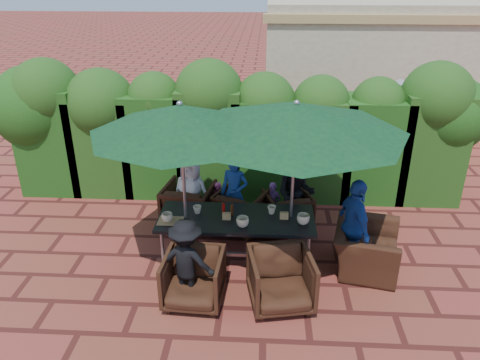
# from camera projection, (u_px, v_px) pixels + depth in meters

# --- Properties ---
(ground) EXTENTS (80.00, 80.00, 0.00)m
(ground) POSITION_uv_depth(u_px,v_px,m) (228.00, 259.00, 7.06)
(ground) COLOR maroon
(ground) RESTS_ON ground
(dining_table) EXTENTS (2.23, 0.90, 0.75)m
(dining_table) POSITION_uv_depth(u_px,v_px,m) (236.00, 222.00, 6.72)
(dining_table) COLOR black
(dining_table) RESTS_ON ground
(umbrella_left) EXTENTS (2.45, 2.45, 2.46)m
(umbrella_left) POSITION_uv_depth(u_px,v_px,m) (180.00, 119.00, 6.06)
(umbrella_left) COLOR gray
(umbrella_left) RESTS_ON ground
(umbrella_right) EXTENTS (2.99, 2.99, 2.46)m
(umbrella_right) POSITION_uv_depth(u_px,v_px,m) (296.00, 118.00, 6.09)
(umbrella_right) COLOR gray
(umbrella_right) RESTS_ON ground
(chair_far_left) EXTENTS (0.90, 0.86, 0.81)m
(chair_far_left) POSITION_uv_depth(u_px,v_px,m) (189.00, 203.00, 7.83)
(chair_far_left) COLOR black
(chair_far_left) RESTS_ON ground
(chair_far_mid) EXTENTS (0.96, 0.94, 0.76)m
(chair_far_mid) POSITION_uv_depth(u_px,v_px,m) (240.00, 208.00, 7.71)
(chair_far_mid) COLOR black
(chair_far_mid) RESTS_ON ground
(chair_far_right) EXTENTS (0.88, 0.85, 0.72)m
(chair_far_right) POSITION_uv_depth(u_px,v_px,m) (287.00, 209.00, 7.74)
(chair_far_right) COLOR black
(chair_far_right) RESTS_ON ground
(chair_near_left) EXTENTS (0.79, 0.74, 0.77)m
(chair_near_left) POSITION_uv_depth(u_px,v_px,m) (194.00, 276.00, 6.02)
(chair_near_left) COLOR black
(chair_near_left) RESTS_ON ground
(chair_near_right) EXTENTS (0.91, 0.87, 0.81)m
(chair_near_right) POSITION_uv_depth(u_px,v_px,m) (281.00, 278.00, 5.97)
(chair_near_right) COLOR black
(chair_near_right) RESTS_ON ground
(chair_end_right) EXTENTS (0.86, 1.13, 0.89)m
(chair_end_right) POSITION_uv_depth(u_px,v_px,m) (367.00, 242.00, 6.66)
(chair_end_right) COLOR black
(chair_end_right) RESTS_ON ground
(adult_far_left) EXTENTS (0.70, 0.52, 1.27)m
(adult_far_left) POSITION_uv_depth(u_px,v_px,m) (192.00, 194.00, 7.62)
(adult_far_left) COLOR silver
(adult_far_left) RESTS_ON ground
(adult_far_mid) EXTENTS (0.54, 0.48, 1.28)m
(adult_far_mid) POSITION_uv_depth(u_px,v_px,m) (234.00, 193.00, 7.63)
(adult_far_mid) COLOR #1C449A
(adult_far_mid) RESTS_ON ground
(adult_far_right) EXTENTS (0.67, 0.47, 1.31)m
(adult_far_right) POSITION_uv_depth(u_px,v_px,m) (295.00, 193.00, 7.61)
(adult_far_right) COLOR black
(adult_far_right) RESTS_ON ground
(adult_near_left) EXTENTS (0.81, 0.49, 1.18)m
(adult_near_left) POSITION_uv_depth(u_px,v_px,m) (187.00, 262.00, 5.97)
(adult_near_left) COLOR black
(adult_near_left) RESTS_ON ground
(adult_end_right) EXTENTS (0.62, 0.90, 1.40)m
(adult_end_right) POSITION_uv_depth(u_px,v_px,m) (354.00, 226.00, 6.56)
(adult_end_right) COLOR #1C449A
(adult_end_right) RESTS_ON ground
(child_left) EXTENTS (0.29, 0.25, 0.74)m
(child_left) POSITION_uv_depth(u_px,v_px,m) (219.00, 203.00, 7.90)
(child_left) COLOR #DC4D94
(child_left) RESTS_ON ground
(child_right) EXTENTS (0.33, 0.29, 0.76)m
(child_right) POSITION_uv_depth(u_px,v_px,m) (272.00, 204.00, 7.84)
(child_right) COLOR purple
(child_right) RESTS_ON ground
(pedestrian_a) EXTENTS (1.56, 0.66, 1.64)m
(pedestrian_a) POSITION_uv_depth(u_px,v_px,m) (327.00, 122.00, 10.49)
(pedestrian_a) COLOR #279044
(pedestrian_a) RESTS_ON ground
(pedestrian_b) EXTENTS (1.02, 0.91, 1.81)m
(pedestrian_b) POSITION_uv_depth(u_px,v_px,m) (365.00, 119.00, 10.39)
(pedestrian_b) COLOR #DC4D94
(pedestrian_b) RESTS_ON ground
(pedestrian_c) EXTENTS (1.14, 1.23, 1.81)m
(pedestrian_c) POSITION_uv_depth(u_px,v_px,m) (398.00, 121.00, 10.32)
(pedestrian_c) COLOR gray
(pedestrian_c) RESTS_ON ground
(cup_a) EXTENTS (0.16, 0.16, 0.13)m
(cup_a) POSITION_uv_depth(u_px,v_px,m) (167.00, 217.00, 6.56)
(cup_a) COLOR beige
(cup_a) RESTS_ON dining_table
(cup_b) EXTENTS (0.12, 0.12, 0.12)m
(cup_b) POSITION_uv_depth(u_px,v_px,m) (197.00, 210.00, 6.78)
(cup_b) COLOR beige
(cup_b) RESTS_ON dining_table
(cup_c) EXTENTS (0.18, 0.18, 0.14)m
(cup_c) POSITION_uv_depth(u_px,v_px,m) (243.00, 222.00, 6.43)
(cup_c) COLOR beige
(cup_c) RESTS_ON dining_table
(cup_d) EXTENTS (0.13, 0.13, 0.12)m
(cup_d) POSITION_uv_depth(u_px,v_px,m) (272.00, 210.00, 6.77)
(cup_d) COLOR beige
(cup_d) RESTS_ON dining_table
(cup_e) EXTENTS (0.18, 0.18, 0.14)m
(cup_e) POSITION_uv_depth(u_px,v_px,m) (303.00, 219.00, 6.49)
(cup_e) COLOR beige
(cup_e) RESTS_ON dining_table
(ketchup_bottle) EXTENTS (0.04, 0.04, 0.17)m
(ketchup_bottle) POSITION_uv_depth(u_px,v_px,m) (224.00, 209.00, 6.74)
(ketchup_bottle) COLOR #B20C0A
(ketchup_bottle) RESTS_ON dining_table
(sauce_bottle) EXTENTS (0.04, 0.04, 0.17)m
(sauce_bottle) POSITION_uv_depth(u_px,v_px,m) (232.00, 210.00, 6.72)
(sauce_bottle) COLOR #4C230C
(sauce_bottle) RESTS_ON dining_table
(serving_tray) EXTENTS (0.35, 0.25, 0.02)m
(serving_tray) POSITION_uv_depth(u_px,v_px,m) (171.00, 221.00, 6.57)
(serving_tray) COLOR #977249
(serving_tray) RESTS_ON dining_table
(number_block_left) EXTENTS (0.12, 0.06, 0.10)m
(number_block_left) POSITION_uv_depth(u_px,v_px,m) (227.00, 216.00, 6.62)
(number_block_left) COLOR tan
(number_block_left) RESTS_ON dining_table
(number_block_right) EXTENTS (0.12, 0.06, 0.10)m
(number_block_right) POSITION_uv_depth(u_px,v_px,m) (284.00, 216.00, 6.63)
(number_block_right) COLOR tan
(number_block_right) RESTS_ON dining_table
(hedge_wall) EXTENTS (9.10, 1.60, 2.56)m
(hedge_wall) POSITION_uv_depth(u_px,v_px,m) (225.00, 123.00, 8.59)
(hedge_wall) COLOR #183D10
(hedge_wall) RESTS_ON ground
(building) EXTENTS (6.20, 3.08, 3.20)m
(building) POSITION_uv_depth(u_px,v_px,m) (378.00, 64.00, 12.54)
(building) COLOR beige
(building) RESTS_ON ground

